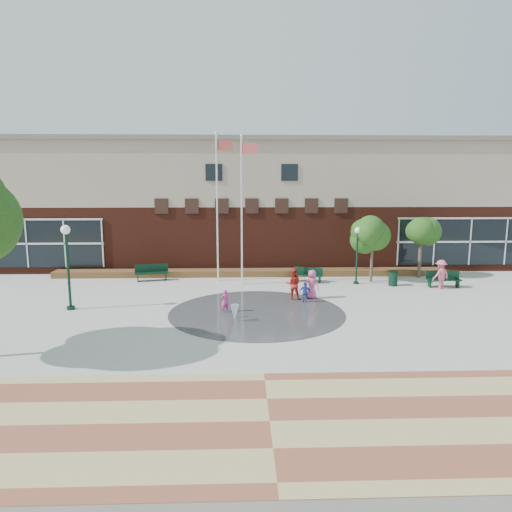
{
  "coord_description": "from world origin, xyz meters",
  "views": [
    {
      "loc": [
        -0.73,
        -18.09,
        6.26
      ],
      "look_at": [
        0.0,
        4.0,
        2.6
      ],
      "focal_mm": 32.0,
      "sensor_mm": 36.0,
      "label": 1
    }
  ],
  "objects_px": {
    "flagpole_right": "(243,203)",
    "trash_can": "(393,278)",
    "bench_left": "(152,276)",
    "flagpole_left": "(218,200)",
    "child_splash": "(225,301)"
  },
  "relations": [
    {
      "from": "flagpole_right",
      "to": "trash_can",
      "type": "bearing_deg",
      "value": 16.74
    },
    {
      "from": "bench_left",
      "to": "trash_can",
      "type": "xyz_separation_m",
      "value": [
        14.76,
        -1.92,
        0.13
      ]
    },
    {
      "from": "flagpole_right",
      "to": "bench_left",
      "type": "bearing_deg",
      "value": -171.79
    },
    {
      "from": "flagpole_left",
      "to": "bench_left",
      "type": "relative_size",
      "value": 4.28
    },
    {
      "from": "child_splash",
      "to": "bench_left",
      "type": "bearing_deg",
      "value": -87.91
    },
    {
      "from": "trash_can",
      "to": "child_splash",
      "type": "relative_size",
      "value": 0.79
    },
    {
      "from": "trash_can",
      "to": "flagpole_right",
      "type": "bearing_deg",
      "value": 175.95
    },
    {
      "from": "flagpole_left",
      "to": "flagpole_right",
      "type": "bearing_deg",
      "value": -30.45
    },
    {
      "from": "flagpole_right",
      "to": "flagpole_left",
      "type": "bearing_deg",
      "value": 164.49
    },
    {
      "from": "trash_can",
      "to": "child_splash",
      "type": "bearing_deg",
      "value": -151.79
    },
    {
      "from": "bench_left",
      "to": "trash_can",
      "type": "distance_m",
      "value": 14.89
    },
    {
      "from": "flagpole_left",
      "to": "flagpole_right",
      "type": "distance_m",
      "value": 1.88
    },
    {
      "from": "trash_can",
      "to": "bench_left",
      "type": "bearing_deg",
      "value": 172.59
    },
    {
      "from": "flagpole_left",
      "to": "child_splash",
      "type": "height_order",
      "value": "flagpole_left"
    },
    {
      "from": "bench_left",
      "to": "trash_can",
      "type": "relative_size",
      "value": 2.34
    }
  ]
}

